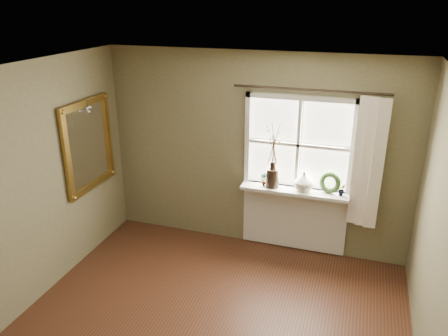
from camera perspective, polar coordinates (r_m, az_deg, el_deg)
The scene contains 13 objects.
ceiling at distance 3.25m, azimuth -5.19°, elevation 10.94°, with size 4.50×4.50×0.00m, color silver.
wall_back at distance 5.71m, azimuth 4.24°, elevation 2.08°, with size 4.00×0.10×2.60m, color #696445.
window_frame at distance 5.49m, azimuth 9.69°, elevation 3.01°, with size 1.36×0.06×1.24m.
window_sill at distance 5.59m, azimuth 9.15°, elevation -2.97°, with size 1.36×0.26×0.04m, color silver.
window_apron at distance 5.88m, azimuth 9.08°, elevation -6.45°, with size 1.36×0.04×0.88m, color silver.
dark_jug at distance 5.58m, azimuth 6.34°, elevation -1.29°, with size 0.17×0.17×0.24m, color black.
cream_vase at distance 5.52m, azimuth 10.38°, elevation -1.73°, with size 0.24×0.24×0.25m, color beige.
wreath at distance 5.54m, azimuth 13.64°, elevation -2.17°, with size 0.27×0.27×0.07m, color #28401C.
potted_plant_left at distance 5.62m, azimuth 5.20°, elevation -1.52°, with size 0.09×0.06×0.17m, color #28401C.
potted_plant_right at distance 5.51m, azimuth 15.17°, elevation -2.74°, with size 0.09×0.07×0.16m, color #28401C.
curtain at distance 5.39m, azimuth 18.30°, elevation 0.55°, with size 0.36×0.12×1.59m, color silver.
curtain_rod at distance 5.24m, azimuth 11.17°, elevation 9.97°, with size 0.03×0.03×1.84m, color black.
gilt_mirror at distance 5.73m, azimuth -17.27°, elevation 2.91°, with size 0.10×0.96×1.15m.
Camera 1 is at (1.25, -2.94, 3.19)m, focal length 35.00 mm.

